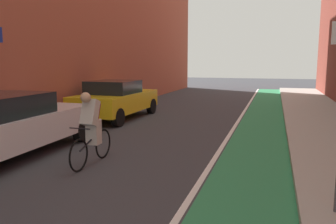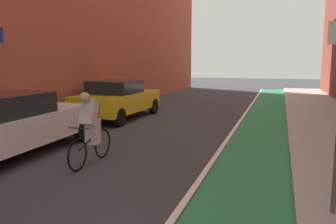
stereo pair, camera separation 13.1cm
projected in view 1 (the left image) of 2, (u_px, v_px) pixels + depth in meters
name	position (u px, v px, depth m)	size (l,w,h in m)	color
ground_plane	(163.00, 134.00, 10.77)	(75.81, 75.81, 0.00)	#38383D
bike_lane_paint	(261.00, 127.00, 11.78)	(1.60, 34.46, 0.00)	#2D8451
lane_divider_stripe	(235.00, 126.00, 12.05)	(0.12, 34.46, 0.00)	white
sidewalk_right	(329.00, 129.00, 11.13)	(2.72, 34.46, 0.14)	#A8A59E
parked_sedan_white	(7.00, 125.00, 8.05)	(2.08, 4.80, 1.53)	silver
parked_sedan_yellow_cab	(116.00, 99.00, 13.53)	(2.06, 4.35, 1.53)	yellow
cyclist_mid	(91.00, 127.00, 7.45)	(0.48, 1.75, 1.63)	black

